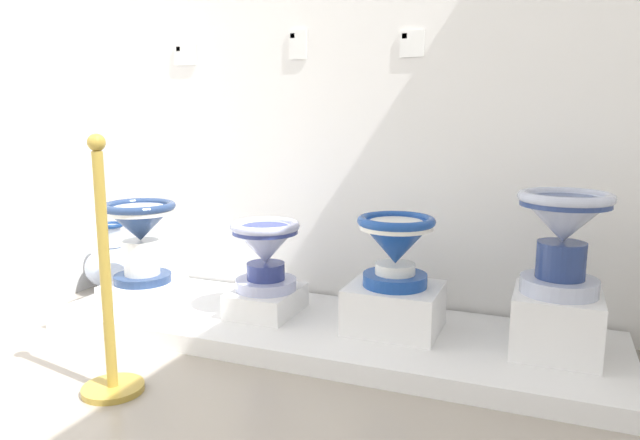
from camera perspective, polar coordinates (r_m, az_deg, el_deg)
display_platform at (r=2.75m, az=0.34°, el=-10.77°), size 2.60×0.77×0.09m
plinth_block_rightmost at (r=3.13m, az=-16.87°, el=-6.74°), size 0.31×0.35×0.11m
antique_toilet_rightmost at (r=3.05m, az=-17.19°, el=-0.86°), size 0.36×0.36×0.41m
plinth_block_broad_patterned at (r=2.85m, az=-5.27°, el=-7.88°), size 0.29×0.36×0.12m
antique_toilet_broad_patterned at (r=2.78m, az=-5.36°, el=-2.74°), size 0.33×0.33×0.33m
plinth_block_squat_floral at (r=2.63m, az=7.26°, el=-8.50°), size 0.40×0.35×0.20m
antique_toilet_squat_floral at (r=2.55m, az=7.41°, el=-2.30°), size 0.34×0.34×0.31m
plinth_block_tall_cobalt at (r=2.54m, az=22.09°, el=-9.32°), size 0.33×0.34×0.25m
antique_toilet_tall_cobalt at (r=2.45m, az=22.69°, el=-0.84°), size 0.36×0.36×0.40m
info_placard_first at (r=3.39m, az=-13.05°, el=15.48°), size 0.14×0.01×0.11m
info_placard_second at (r=3.07m, az=-2.16°, el=16.81°), size 0.10×0.01×0.14m
info_placard_third at (r=2.88m, az=8.97°, el=16.69°), size 0.11×0.01×0.12m
decorative_vase_companion at (r=3.62m, az=-19.57°, el=-4.20°), size 0.32×0.32×0.41m
stanchion_post_near_left at (r=2.31m, az=-20.03°, el=-8.54°), size 0.23×0.23×0.97m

